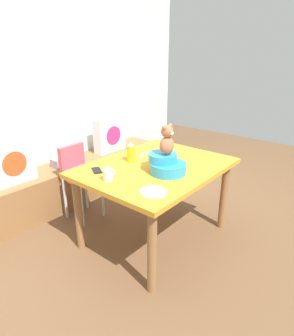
{
  "coord_description": "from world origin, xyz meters",
  "views": [
    {
      "loc": [
        -1.92,
        -1.49,
        1.68
      ],
      "look_at": [
        0.0,
        0.1,
        0.69
      ],
      "focal_mm": 31.46,
      "sensor_mm": 36.0,
      "label": 1
    }
  ],
  "objects_px": {
    "teddy_bear": "(167,141)",
    "highchair": "(81,172)",
    "pillow_floral_left": "(11,162)",
    "coffee_mug": "(108,175)",
    "book_stack": "(61,162)",
    "infant_seat_teal": "(166,165)",
    "pillow_floral_right": "(110,135)",
    "ketchup_bottle": "(131,152)",
    "cell_phone": "(97,170)",
    "dinner_plate_near": "(153,192)",
    "dining_table": "(156,175)"
  },
  "relations": [
    {
      "from": "teddy_bear",
      "to": "highchair",
      "type": "bearing_deg",
      "value": 97.32
    },
    {
      "from": "pillow_floral_left",
      "to": "coffee_mug",
      "type": "distance_m",
      "value": 1.18
    },
    {
      "from": "book_stack",
      "to": "infant_seat_teal",
      "type": "bearing_deg",
      "value": -87.49
    },
    {
      "from": "coffee_mug",
      "to": "pillow_floral_left",
      "type": "bearing_deg",
      "value": 100.54
    },
    {
      "from": "book_stack",
      "to": "highchair",
      "type": "height_order",
      "value": "highchair"
    },
    {
      "from": "pillow_floral_right",
      "to": "teddy_bear",
      "type": "distance_m",
      "value": 1.6
    },
    {
      "from": "ketchup_bottle",
      "to": "teddy_bear",
      "type": "bearing_deg",
      "value": -91.65
    },
    {
      "from": "coffee_mug",
      "to": "cell_phone",
      "type": "distance_m",
      "value": 0.24
    },
    {
      "from": "infant_seat_teal",
      "to": "dinner_plate_near",
      "type": "distance_m",
      "value": 0.4
    },
    {
      "from": "ketchup_bottle",
      "to": "dinner_plate_near",
      "type": "height_order",
      "value": "ketchup_bottle"
    },
    {
      "from": "teddy_bear",
      "to": "ketchup_bottle",
      "type": "relative_size",
      "value": 1.35
    },
    {
      "from": "pillow_floral_right",
      "to": "infant_seat_teal",
      "type": "bearing_deg",
      "value": -116.02
    },
    {
      "from": "coffee_mug",
      "to": "cell_phone",
      "type": "xyz_separation_m",
      "value": [
        0.07,
        0.22,
        -0.04
      ]
    },
    {
      "from": "ketchup_bottle",
      "to": "coffee_mug",
      "type": "xyz_separation_m",
      "value": [
        -0.43,
        -0.15,
        -0.04
      ]
    },
    {
      "from": "dining_table",
      "to": "coffee_mug",
      "type": "relative_size",
      "value": 10.95
    },
    {
      "from": "highchair",
      "to": "coffee_mug",
      "type": "bearing_deg",
      "value": -111.58
    },
    {
      "from": "pillow_floral_left",
      "to": "pillow_floral_right",
      "type": "distance_m",
      "value": 1.32
    },
    {
      "from": "pillow_floral_right",
      "to": "dining_table",
      "type": "xyz_separation_m",
      "value": [
        -0.61,
        -1.24,
        -0.04
      ]
    },
    {
      "from": "ketchup_bottle",
      "to": "coffee_mug",
      "type": "height_order",
      "value": "ketchup_bottle"
    },
    {
      "from": "highchair",
      "to": "dining_table",
      "type": "bearing_deg",
      "value": -76.28
    },
    {
      "from": "ketchup_bottle",
      "to": "cell_phone",
      "type": "bearing_deg",
      "value": 169.22
    },
    {
      "from": "pillow_floral_left",
      "to": "dining_table",
      "type": "relative_size",
      "value": 0.34
    },
    {
      "from": "pillow_floral_left",
      "to": "book_stack",
      "type": "height_order",
      "value": "pillow_floral_left"
    },
    {
      "from": "highchair",
      "to": "ketchup_bottle",
      "type": "xyz_separation_m",
      "value": [
        0.14,
        -0.58,
        0.31
      ]
    },
    {
      "from": "dinner_plate_near",
      "to": "teddy_bear",
      "type": "bearing_deg",
      "value": 22.79
    },
    {
      "from": "pillow_floral_right",
      "to": "pillow_floral_left",
      "type": "bearing_deg",
      "value": 180.0
    },
    {
      "from": "pillow_floral_left",
      "to": "book_stack",
      "type": "bearing_deg",
      "value": 2.1
    },
    {
      "from": "pillow_floral_right",
      "to": "ketchup_bottle",
      "type": "xyz_separation_m",
      "value": [
        -0.67,
        -1.0,
        0.15
      ]
    },
    {
      "from": "pillow_floral_right",
      "to": "cell_phone",
      "type": "height_order",
      "value": "pillow_floral_right"
    },
    {
      "from": "dining_table",
      "to": "cell_phone",
      "type": "relative_size",
      "value": 9.12
    },
    {
      "from": "ketchup_bottle",
      "to": "coffee_mug",
      "type": "bearing_deg",
      "value": -160.34
    },
    {
      "from": "cell_phone",
      "to": "highchair",
      "type": "bearing_deg",
      "value": -82.72
    },
    {
      "from": "ketchup_bottle",
      "to": "highchair",
      "type": "bearing_deg",
      "value": 103.42
    },
    {
      "from": "pillow_floral_left",
      "to": "cell_phone",
      "type": "relative_size",
      "value": 3.06
    },
    {
      "from": "dining_table",
      "to": "coffee_mug",
      "type": "bearing_deg",
      "value": 170.15
    },
    {
      "from": "pillow_floral_left",
      "to": "dining_table",
      "type": "xyz_separation_m",
      "value": [
        0.71,
        -1.24,
        -0.04
      ]
    },
    {
      "from": "dining_table",
      "to": "coffee_mug",
      "type": "height_order",
      "value": "coffee_mug"
    },
    {
      "from": "pillow_floral_right",
      "to": "dining_table",
      "type": "bearing_deg",
      "value": -116.35
    },
    {
      "from": "pillow_floral_left",
      "to": "teddy_bear",
      "type": "height_order",
      "value": "teddy_bear"
    },
    {
      "from": "pillow_floral_right",
      "to": "dinner_plate_near",
      "type": "xyz_separation_m",
      "value": [
        -1.05,
        -1.56,
        0.07
      ]
    },
    {
      "from": "pillow_floral_left",
      "to": "ketchup_bottle",
      "type": "xyz_separation_m",
      "value": [
        0.64,
        -1.0,
        0.15
      ]
    },
    {
      "from": "book_stack",
      "to": "dinner_plate_near",
      "type": "height_order",
      "value": "dinner_plate_near"
    },
    {
      "from": "teddy_bear",
      "to": "dinner_plate_near",
      "type": "xyz_separation_m",
      "value": [
        -0.36,
        -0.15,
        -0.27
      ]
    },
    {
      "from": "pillow_floral_left",
      "to": "highchair",
      "type": "bearing_deg",
      "value": -39.46
    },
    {
      "from": "pillow_floral_right",
      "to": "teddy_bear",
      "type": "bearing_deg",
      "value": -116.01
    },
    {
      "from": "infant_seat_teal",
      "to": "coffee_mug",
      "type": "distance_m",
      "value": 0.49
    },
    {
      "from": "pillow_floral_left",
      "to": "ketchup_bottle",
      "type": "distance_m",
      "value": 1.2
    },
    {
      "from": "pillow_floral_right",
      "to": "highchair",
      "type": "bearing_deg",
      "value": -152.91
    },
    {
      "from": "pillow_floral_right",
      "to": "book_stack",
      "type": "bearing_deg",
      "value": 178.4
    },
    {
      "from": "book_stack",
      "to": "coffee_mug",
      "type": "bearing_deg",
      "value": -106.87
    }
  ]
}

